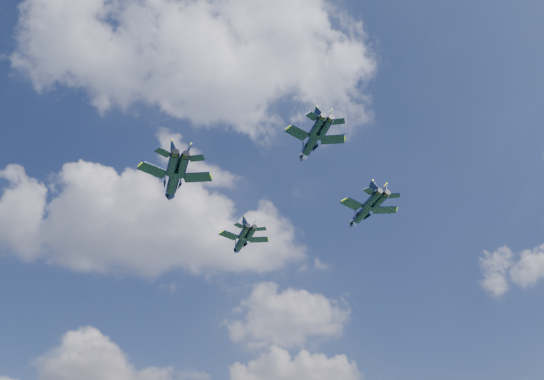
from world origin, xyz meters
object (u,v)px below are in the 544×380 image
(jet_lead, at_px, (241,242))
(jet_right, at_px, (363,213))
(jet_left, at_px, (173,182))
(jet_slot, at_px, (311,144))

(jet_lead, height_order, jet_right, jet_lead)
(jet_lead, xyz_separation_m, jet_right, (23.89, -16.87, -0.64))
(jet_left, bearing_deg, jet_right, -2.02)
(jet_right, bearing_deg, jet_left, 175.91)
(jet_lead, bearing_deg, jet_left, -134.19)
(jet_lead, distance_m, jet_right, 29.25)
(jet_right, relative_size, jet_slot, 1.14)
(jet_lead, relative_size, jet_right, 0.93)
(jet_lead, distance_m, jet_left, 26.70)
(jet_left, bearing_deg, jet_slot, -39.49)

